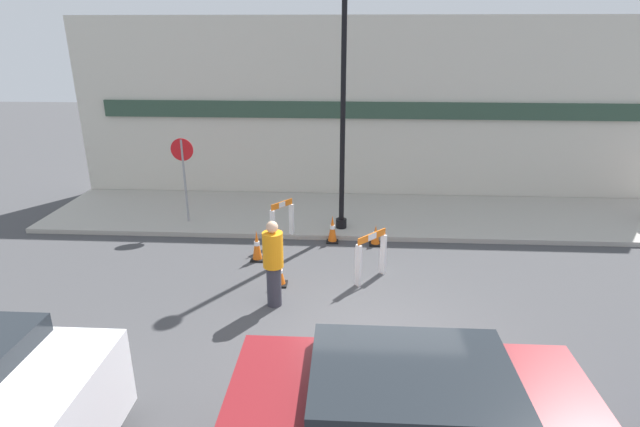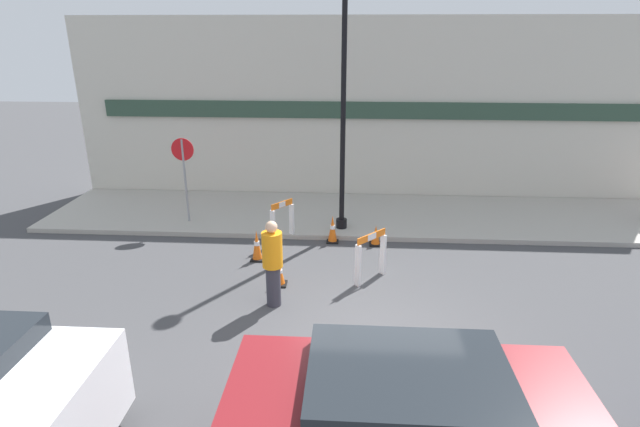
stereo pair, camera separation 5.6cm
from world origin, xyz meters
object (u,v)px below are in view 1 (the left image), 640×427
(stop_sign, at_px, (184,167))
(parked_car_1, at_px, (409,420))
(streetlamp_post, at_px, (344,69))
(person_worker, at_px, (273,261))

(stop_sign, relative_size, parked_car_1, 0.57)
(streetlamp_post, relative_size, parked_car_1, 1.61)
(parked_car_1, bearing_deg, person_worker, 118.07)
(parked_car_1, bearing_deg, stop_sign, 122.24)
(stop_sign, distance_m, person_worker, 5.12)
(streetlamp_post, xyz_separation_m, parked_car_1, (0.89, -7.84, -3.29))
(person_worker, xyz_separation_m, parked_car_1, (2.12, -3.98, -0.01))
(stop_sign, height_order, person_worker, stop_sign)
(streetlamp_post, height_order, parked_car_1, streetlamp_post)
(streetlamp_post, relative_size, person_worker, 3.69)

